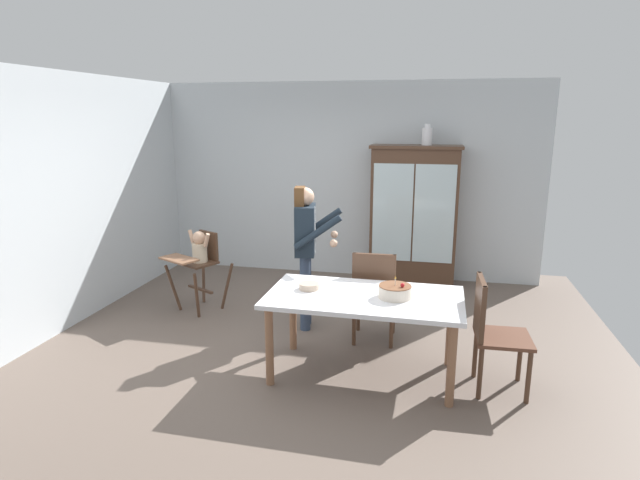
# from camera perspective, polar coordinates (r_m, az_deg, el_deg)

# --- Properties ---
(ground_plane) EXTENTS (6.24, 6.24, 0.00)m
(ground_plane) POSITION_cam_1_polar(r_m,az_deg,el_deg) (5.19, -2.06, -12.04)
(ground_plane) COLOR #66564C
(wall_back) EXTENTS (5.32, 0.06, 2.70)m
(wall_back) POSITION_cam_1_polar(r_m,az_deg,el_deg) (7.31, 2.98, 6.54)
(wall_back) COLOR silver
(wall_back) RESTS_ON ground_plane
(wall_left) EXTENTS (0.06, 5.32, 2.70)m
(wall_left) POSITION_cam_1_polar(r_m,az_deg,el_deg) (5.98, -27.45, 3.46)
(wall_left) COLOR silver
(wall_left) RESTS_ON ground_plane
(china_cabinet) EXTENTS (1.18, 0.48, 1.87)m
(china_cabinet) POSITION_cam_1_polar(r_m,az_deg,el_deg) (7.02, 10.28, 2.67)
(china_cabinet) COLOR #4C3323
(china_cabinet) RESTS_ON ground_plane
(ceramic_vase) EXTENTS (0.13, 0.13, 0.27)m
(ceramic_vase) POSITION_cam_1_polar(r_m,az_deg,el_deg) (6.90, 11.74, 11.19)
(ceramic_vase) COLOR white
(ceramic_vase) RESTS_ON china_cabinet
(high_chair_with_toddler) EXTENTS (0.77, 0.83, 0.95)m
(high_chair_with_toddler) POSITION_cam_1_polar(r_m,az_deg,el_deg) (6.15, -13.22, -1.75)
(high_chair_with_toddler) COLOR #4C3323
(high_chair_with_toddler) RESTS_ON ground_plane
(adult_person) EXTENTS (0.56, 0.55, 1.53)m
(adult_person) POSITION_cam_1_polar(r_m,az_deg,el_deg) (5.42, -1.54, -0.02)
(adult_person) COLOR #33425B
(adult_person) RESTS_ON ground_plane
(dining_table) EXTENTS (1.69, 0.92, 0.74)m
(dining_table) POSITION_cam_1_polar(r_m,az_deg,el_deg) (4.50, 4.88, -7.17)
(dining_table) COLOR silver
(dining_table) RESTS_ON ground_plane
(birthday_cake) EXTENTS (0.28, 0.28, 0.19)m
(birthday_cake) POSITION_cam_1_polar(r_m,az_deg,el_deg) (4.43, 8.28, -5.63)
(birthday_cake) COLOR beige
(birthday_cake) RESTS_ON dining_table
(serving_bowl) EXTENTS (0.18, 0.18, 0.05)m
(serving_bowl) POSITION_cam_1_polar(r_m,az_deg,el_deg) (4.60, -1.20, -5.11)
(serving_bowl) COLOR #C6AD93
(serving_bowl) RESTS_ON dining_table
(dining_chair_far_side) EXTENTS (0.45, 0.45, 0.96)m
(dining_chair_far_side) POSITION_cam_1_polar(r_m,az_deg,el_deg) (5.16, 6.00, -5.59)
(dining_chair_far_side) COLOR #4C3323
(dining_chair_far_side) RESTS_ON ground_plane
(dining_chair_right_end) EXTENTS (0.45, 0.45, 0.96)m
(dining_chair_right_end) POSITION_cam_1_polar(r_m,az_deg,el_deg) (4.52, 18.36, -9.06)
(dining_chair_right_end) COLOR #4C3323
(dining_chair_right_end) RESTS_ON ground_plane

